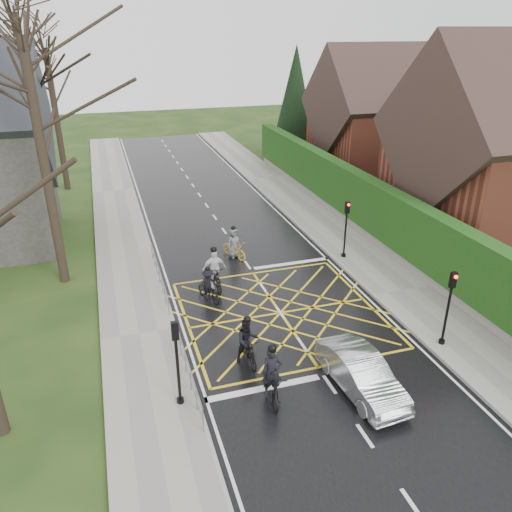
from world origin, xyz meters
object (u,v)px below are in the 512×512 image
cyclist_lead (234,247)px  car (361,374)px  cyclist_back (248,345)px  cyclist_front (215,273)px  cyclist_rear (273,380)px  cyclist_mid (208,288)px

cyclist_lead → car: size_ratio=0.48×
cyclist_back → cyclist_lead: size_ratio=0.99×
cyclist_front → cyclist_lead: bearing=57.6°
cyclist_rear → cyclist_back: 2.14m
cyclist_lead → cyclist_mid: bearing=-143.5°
cyclist_rear → cyclist_back: bearing=106.0°
cyclist_back → cyclist_front: (0.14, 5.92, 0.06)m
cyclist_back → cyclist_mid: (-0.38, 4.95, -0.13)m
cyclist_mid → cyclist_front: size_ratio=0.83×
cyclist_rear → cyclist_back: cyclist_rear is taller
cyclist_lead → cyclist_rear: bearing=-122.6°
cyclist_rear → cyclist_mid: bearing=104.8°
cyclist_back → car: 4.17m
car → cyclist_front: bearing=105.1°
cyclist_rear → cyclist_back: (-0.22, 2.12, 0.06)m
cyclist_front → car: size_ratio=0.53×
cyclist_front → cyclist_lead: (1.77, 3.08, -0.16)m
cyclist_rear → cyclist_front: (-0.08, 8.05, 0.12)m
cyclist_back → cyclist_lead: bearing=76.7°
cyclist_back → car: size_ratio=0.47×
car → cyclist_lead: bearing=91.8°
cyclist_back → cyclist_front: 5.93m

